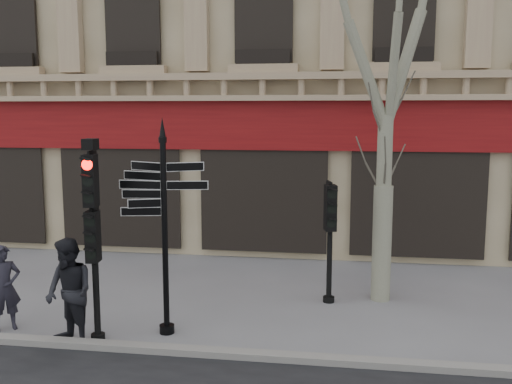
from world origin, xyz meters
TOP-DOWN VIEW (x-y plane):
  - ground at (0.00, 0.00)m, footprint 80.00×80.00m
  - kerb at (0.00, -1.40)m, footprint 80.00×0.25m
  - fingerpost at (-1.00, -0.56)m, footprint 1.65×1.65m
  - traffic_signal_main at (-2.08, -1.08)m, footprint 0.42×0.32m
  - traffic_signal_secondary at (1.84, 1.57)m, footprint 0.48×0.39m
  - pedestrian_a at (-3.96, -0.84)m, footprint 0.68×0.67m
  - pedestrian_b at (-2.46, -1.30)m, footprint 1.13×1.06m

SIDE VIEW (x-z plane):
  - ground at x=0.00m, z-range 0.00..0.00m
  - kerb at x=0.00m, z-range 0.00..0.12m
  - pedestrian_a at x=-3.96m, z-range 0.00..1.58m
  - pedestrian_b at x=-2.46m, z-range 0.00..1.85m
  - traffic_signal_secondary at x=1.84m, z-range 0.49..2.98m
  - traffic_signal_main at x=-2.08m, z-range 0.46..3.98m
  - fingerpost at x=-1.00m, z-range 0.66..4.53m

